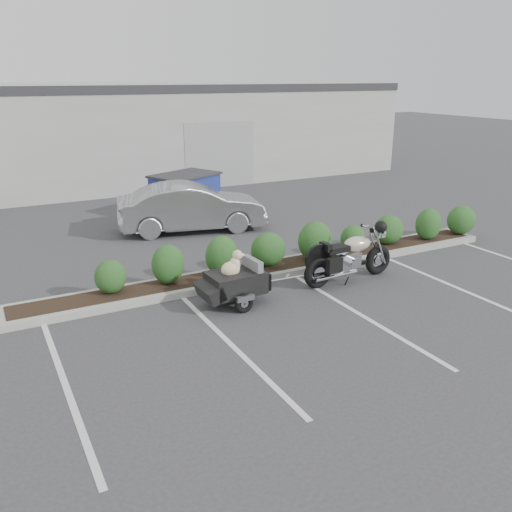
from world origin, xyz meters
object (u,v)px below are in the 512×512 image
sedan (192,207)px  motorcycle (350,258)px  pet_trailer (235,282)px  dumpster (185,194)px

sedan → motorcycle: bearing=-151.6°
sedan → pet_trailer: bearing=179.8°
pet_trailer → dumpster: bearing=73.9°
motorcycle → sedan: sedan is taller
motorcycle → sedan: (-1.54, 5.48, 0.15)m
pet_trailer → sedan: (1.25, 5.45, 0.22)m
sedan → dumpster: size_ratio=1.71×
dumpster → pet_trailer: bearing=-128.0°
motorcycle → pet_trailer: bearing=177.0°
dumpster → sedan: bearing=-129.9°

